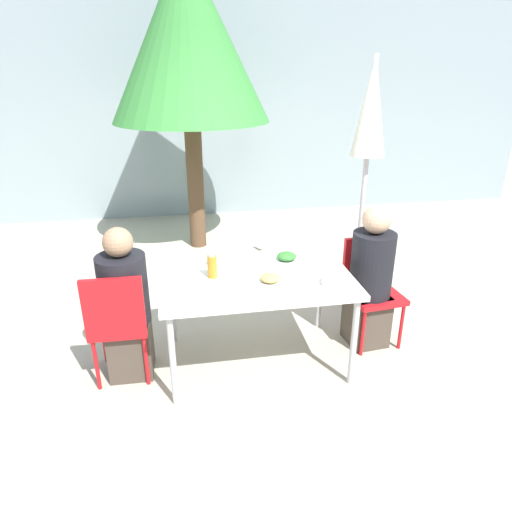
{
  "coord_description": "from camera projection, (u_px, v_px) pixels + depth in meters",
  "views": [
    {
      "loc": [
        -0.52,
        -2.93,
        2.13
      ],
      "look_at": [
        0.0,
        0.0,
        0.88
      ],
      "focal_mm": 32.0,
      "sensor_mm": 36.0,
      "label": 1
    }
  ],
  "objects": [
    {
      "name": "ground_plane",
      "position": [
        256.0,
        359.0,
        3.57
      ],
      "size": [
        24.0,
        24.0,
        0.0
      ],
      "primitive_type": "plane",
      "color": "#B2A893"
    },
    {
      "name": "person_left",
      "position": [
        126.0,
        308.0,
        3.23
      ],
      "size": [
        0.34,
        0.34,
        1.14
      ],
      "rotation": [
        0.0,
        0.0,
        -0.02
      ],
      "color": "#473D33",
      "rests_on": "ground"
    },
    {
      "name": "closed_umbrella",
      "position": [
        369.0,
        129.0,
        3.87
      ],
      "size": [
        0.36,
        0.36,
        2.22
      ],
      "color": "#333333",
      "rests_on": "ground"
    },
    {
      "name": "salad_bowl",
      "position": [
        334.0,
        281.0,
        3.14
      ],
      "size": [
        0.17,
        0.17,
        0.05
      ],
      "color": "white",
      "rests_on": "dining_table"
    },
    {
      "name": "chair_right",
      "position": [
        370.0,
        282.0,
        3.7
      ],
      "size": [
        0.44,
        0.44,
        0.86
      ],
      "rotation": [
        0.0,
        0.0,
        -3.04
      ],
      "color": "red",
      "rests_on": "ground"
    },
    {
      "name": "drinking_cup",
      "position": [
        215.0,
        260.0,
        3.42
      ],
      "size": [
        0.08,
        0.08,
        0.1
      ],
      "color": "silver",
      "rests_on": "dining_table"
    },
    {
      "name": "bottle",
      "position": [
        212.0,
        266.0,
        3.23
      ],
      "size": [
        0.07,
        0.07,
        0.18
      ],
      "color": "#B7751E",
      "rests_on": "dining_table"
    },
    {
      "name": "chair_left",
      "position": [
        118.0,
        319.0,
        3.16
      ],
      "size": [
        0.41,
        0.41,
        0.86
      ],
      "rotation": [
        0.0,
        0.0,
        -0.02
      ],
      "color": "red",
      "rests_on": "ground"
    },
    {
      "name": "dining_table",
      "position": [
        256.0,
        282.0,
        3.31
      ],
      "size": [
        1.37,
        0.91,
        0.73
      ],
      "color": "silver",
      "rests_on": "ground"
    },
    {
      "name": "building_facade",
      "position": [
        208.0,
        112.0,
        6.6
      ],
      "size": [
        10.0,
        0.2,
        3.0
      ],
      "color": "#89999E",
      "rests_on": "ground"
    },
    {
      "name": "tree_behind_left",
      "position": [
        188.0,
        37.0,
        4.91
      ],
      "size": [
        1.79,
        1.79,
        3.31
      ],
      "color": "brown",
      "rests_on": "ground"
    },
    {
      "name": "person_right",
      "position": [
        370.0,
        281.0,
        3.6
      ],
      "size": [
        0.33,
        0.33,
        1.18
      ],
      "rotation": [
        0.0,
        0.0,
        -3.04
      ],
      "color": "#473D33",
      "rests_on": "ground"
    },
    {
      "name": "plate_0",
      "position": [
        270.0,
        280.0,
        3.16
      ],
      "size": [
        0.25,
        0.25,
        0.07
      ],
      "color": "white",
      "rests_on": "dining_table"
    },
    {
      "name": "plate_1",
      "position": [
        287.0,
        258.0,
        3.51
      ],
      "size": [
        0.27,
        0.27,
        0.07
      ],
      "color": "white",
      "rests_on": "dining_table"
    }
  ]
}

